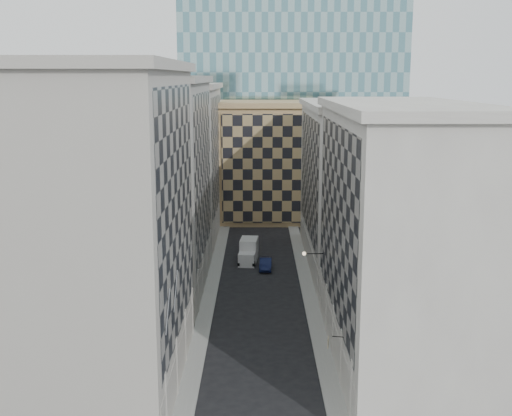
{
  "coord_description": "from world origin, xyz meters",
  "views": [
    {
      "loc": [
        -0.19,
        -34.47,
        22.58
      ],
      "look_at": [
        -0.33,
        14.43,
        12.56
      ],
      "focal_mm": 45.0,
      "sensor_mm": 36.0,
      "label": 1
    }
  ],
  "objects": [
    {
      "name": "bldg_left_a",
      "position": [
        -10.88,
        11.0,
        11.82
      ],
      "size": [
        10.8,
        22.8,
        23.7
      ],
      "color": "#A8A097",
      "rests_on": "ground"
    },
    {
      "name": "church_tower",
      "position": [
        0.0,
        82.0,
        26.95
      ],
      "size": [
        7.2,
        7.2,
        51.5
      ],
      "color": "#312A26",
      "rests_on": "ground"
    },
    {
      "name": "box_truck",
      "position": [
        -1.34,
        42.42,
        1.22
      ],
      "size": [
        2.54,
        5.27,
        2.8
      ],
      "rotation": [
        0.0,
        0.0,
        -0.09
      ],
      "color": "silver",
      "rests_on": "ground"
    },
    {
      "name": "bldg_right_a",
      "position": [
        10.88,
        15.0,
        10.32
      ],
      "size": [
        10.8,
        26.8,
        20.7
      ],
      "color": "#B9B3AA",
      "rests_on": "ground"
    },
    {
      "name": "sidewalk_west",
      "position": [
        -5.25,
        30.0,
        0.07
      ],
      "size": [
        1.5,
        100.0,
        0.15
      ],
      "primitive_type": "cube",
      "color": "gray",
      "rests_on": "ground"
    },
    {
      "name": "tan_block",
      "position": [
        2.0,
        67.9,
        9.44
      ],
      "size": [
        16.8,
        14.8,
        18.8
      ],
      "color": "tan",
      "rests_on": "ground"
    },
    {
      "name": "flagpoles_left",
      "position": [
        -5.9,
        6.0,
        8.0
      ],
      "size": [
        0.1,
        6.33,
        2.33
      ],
      "color": "gray",
      "rests_on": "ground"
    },
    {
      "name": "bldg_right_b",
      "position": [
        10.89,
        42.0,
        9.85
      ],
      "size": [
        10.8,
        28.8,
        19.7
      ],
      "color": "#B9B3AA",
      "rests_on": "ground"
    },
    {
      "name": "bracket_lamp",
      "position": [
        4.38,
        24.0,
        6.2
      ],
      "size": [
        1.98,
        0.36,
        0.36
      ],
      "color": "black",
      "rests_on": "ground"
    },
    {
      "name": "bldg_left_c",
      "position": [
        -10.88,
        55.0,
        10.83
      ],
      "size": [
        10.8,
        22.8,
        21.7
      ],
      "color": "#A8A097",
      "rests_on": "ground"
    },
    {
      "name": "shop_sign",
      "position": [
        4.96,
        8.92,
        3.83
      ],
      "size": [
        1.21,
        0.73,
        0.81
      ],
      "rotation": [
        0.0,
        0.0,
        -0.19
      ],
      "color": "black",
      "rests_on": "ground"
    },
    {
      "name": "bldg_left_b",
      "position": [
        -10.88,
        33.0,
        11.32
      ],
      "size": [
        10.8,
        22.8,
        22.7
      ],
      "color": "gray",
      "rests_on": "ground"
    },
    {
      "name": "dark_car",
      "position": [
        0.75,
        39.21,
        0.67
      ],
      "size": [
        1.57,
        4.13,
        1.34
      ],
      "primitive_type": "imported",
      "rotation": [
        0.0,
        0.0,
        -0.04
      ],
      "color": "#10173B",
      "rests_on": "ground"
    },
    {
      "name": "sidewalk_east",
      "position": [
        5.25,
        30.0,
        0.07
      ],
      "size": [
        1.5,
        100.0,
        0.15
      ],
      "primitive_type": "cube",
      "color": "gray",
      "rests_on": "ground"
    }
  ]
}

